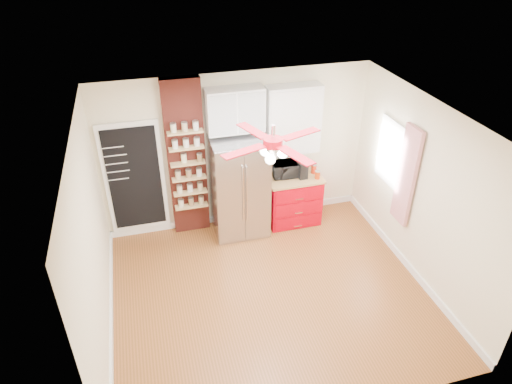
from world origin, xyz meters
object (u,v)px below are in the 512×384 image
object	(u,v)px
red_cabinet	(293,199)
canister_left	(317,175)
pantry_jar_oats	(184,158)
fridge	(239,187)
ceiling_fan	(273,143)
toaster_oven	(285,169)
coffee_maker	(302,170)

from	to	relation	value
red_cabinet	canister_left	world-z (taller)	canister_left
pantry_jar_oats	canister_left	bearing A→B (deg)	-7.57
fridge	red_cabinet	bearing A→B (deg)	2.95
red_cabinet	ceiling_fan	world-z (taller)	ceiling_fan
toaster_oven	canister_left	world-z (taller)	toaster_oven
fridge	pantry_jar_oats	world-z (taller)	fridge
red_cabinet	ceiling_fan	bearing A→B (deg)	-118.71
fridge	toaster_oven	bearing A→B (deg)	7.82
red_cabinet	ceiling_fan	xyz separation A→B (m)	(-0.92, -1.68, 1.97)
coffee_maker	fridge	bearing A→B (deg)	176.87
ceiling_fan	pantry_jar_oats	bearing A→B (deg)	116.54
coffee_maker	pantry_jar_oats	bearing A→B (deg)	171.87
coffee_maker	pantry_jar_oats	distance (m)	1.99
red_cabinet	coffee_maker	size ratio (longest dim) A/B	3.37
coffee_maker	canister_left	distance (m)	0.27
ceiling_fan	toaster_oven	xyz separation A→B (m)	(0.78, 1.74, -1.40)
red_cabinet	fridge	bearing A→B (deg)	-177.05
toaster_oven	red_cabinet	bearing A→B (deg)	-24.75
pantry_jar_oats	red_cabinet	bearing A→B (deg)	-3.91
toaster_oven	canister_left	size ratio (longest dim) A/B	3.42
coffee_maker	pantry_jar_oats	size ratio (longest dim) A/B	1.97
fridge	canister_left	world-z (taller)	fridge
fridge	ceiling_fan	xyz separation A→B (m)	(0.05, -1.63, 1.55)
ceiling_fan	canister_left	distance (m)	2.46
red_cabinet	canister_left	distance (m)	0.65
red_cabinet	pantry_jar_oats	size ratio (longest dim) A/B	6.63
ceiling_fan	canister_left	xyz separation A→B (m)	(1.28, 1.51, -1.46)
canister_left	pantry_jar_oats	distance (m)	2.25
toaster_oven	pantry_jar_oats	bearing A→B (deg)	178.70
fridge	toaster_oven	world-z (taller)	fridge
ceiling_fan	pantry_jar_oats	world-z (taller)	ceiling_fan
red_cabinet	toaster_oven	xyz separation A→B (m)	(-0.14, 0.06, 0.57)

